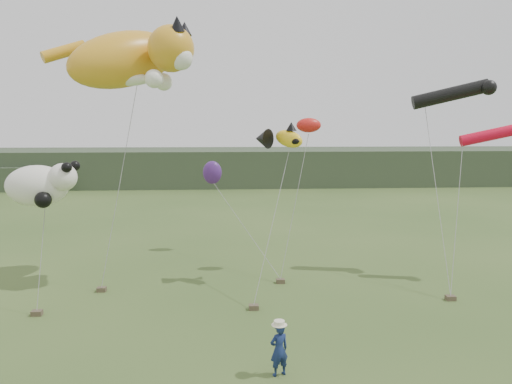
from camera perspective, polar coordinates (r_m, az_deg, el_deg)
ground at (r=15.52m, az=2.06°, el=-18.54°), size 120.00×120.00×0.00m
headland at (r=58.77m, az=-5.37°, el=2.84°), size 90.00×13.00×4.00m
festival_attendant at (r=14.35m, az=2.65°, el=-17.56°), size 0.63×0.53×1.48m
sandbag_anchors at (r=20.22m, az=-3.30°, el=-11.88°), size 16.06×3.41×0.19m
cat_kite at (r=22.65m, az=-13.78°, el=14.65°), size 6.86×5.22×3.54m
fish_kite at (r=21.51m, az=2.65°, el=6.17°), size 2.41×1.56×1.21m
tube_kites at (r=24.76m, az=23.30°, el=9.00°), size 4.58×2.70×3.05m
panda_kite at (r=20.21m, az=-23.33°, el=0.75°), size 2.73×1.76×1.70m
misc_kites at (r=25.65m, az=-1.29°, el=4.07°), size 5.66×4.61×3.52m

